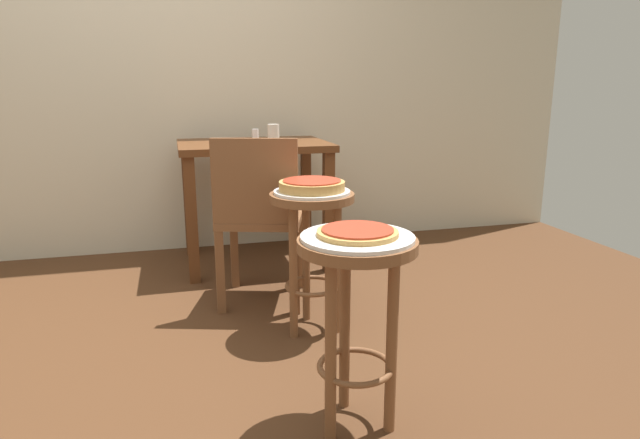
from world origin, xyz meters
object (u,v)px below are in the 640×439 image
at_px(serving_plate_middle, 312,192).
at_px(dining_table, 254,164).
at_px(stool_foreground, 357,291).
at_px(cup_near_edge, 274,134).
at_px(pizza_foreground, 358,232).
at_px(pizza_middle, 312,185).
at_px(serving_plate_foreground, 357,237).
at_px(condiment_shaker, 255,135).
at_px(stool_middle, 312,231).
at_px(wooden_chair, 259,215).

bearing_deg(serving_plate_middle, dining_table, 95.37).
xyz_separation_m(stool_foreground, serving_plate_middle, (0.05, 0.74, 0.17)).
relative_size(stool_foreground, cup_near_edge, 5.51).
distance_m(pizza_foreground, cup_near_edge, 1.64).
relative_size(stool_foreground, pizza_middle, 2.23).
relative_size(stool_foreground, serving_plate_middle, 1.91).
xyz_separation_m(serving_plate_foreground, condiment_shaker, (-0.03, 1.81, 0.15)).
bearing_deg(stool_middle, serving_plate_foreground, -93.57).
xyz_separation_m(stool_foreground, wooden_chair, (-0.13, 1.09, 0.00)).
bearing_deg(serving_plate_middle, cup_near_edge, 90.12).
height_order(dining_table, condiment_shaker, condiment_shaker).
bearing_deg(serving_plate_foreground, cup_near_edge, 88.45).
height_order(stool_foreground, wooden_chair, wooden_chair).
height_order(pizza_middle, dining_table, dining_table).
bearing_deg(condiment_shaker, cup_near_edge, -66.67).
xyz_separation_m(pizza_foreground, wooden_chair, (-0.13, 1.09, -0.19)).
height_order(serving_plate_middle, wooden_chair, wooden_chair).
bearing_deg(cup_near_edge, pizza_middle, -89.88).
height_order(serving_plate_foreground, dining_table, dining_table).
relative_size(stool_foreground, wooden_chair, 0.74).
distance_m(serving_plate_middle, wooden_chair, 0.43).
distance_m(stool_foreground, stool_middle, 0.74).
relative_size(dining_table, wooden_chair, 1.04).
distance_m(pizza_middle, dining_table, 1.05).
xyz_separation_m(pizza_foreground, dining_table, (-0.05, 1.79, -0.03)).
relative_size(serving_plate_foreground, pizza_foreground, 1.40).
distance_m(stool_foreground, pizza_middle, 0.77).
bearing_deg(stool_middle, pizza_foreground, -93.57).
bearing_deg(wooden_chair, pizza_foreground, -83.13).
distance_m(stool_middle, cup_near_edge, 0.95).
xyz_separation_m(stool_middle, pizza_middle, (0.00, -0.00, 0.20)).
bearing_deg(pizza_middle, wooden_chair, 116.72).
distance_m(pizza_foreground, pizza_middle, 0.74).
bearing_deg(serving_plate_middle, pizza_middle, 0.00).
height_order(stool_foreground, serving_plate_foreground, serving_plate_foreground).
distance_m(serving_plate_foreground, pizza_middle, 0.74).
distance_m(stool_middle, pizza_middle, 0.20).
bearing_deg(cup_near_edge, serving_plate_foreground, -91.55).
distance_m(pizza_foreground, condiment_shaker, 1.82).
distance_m(stool_middle, condiment_shaker, 1.12).
relative_size(pizza_foreground, condiment_shaker, 3.27).
distance_m(pizza_foreground, wooden_chair, 1.11).
bearing_deg(condiment_shaker, wooden_chair, -97.68).
height_order(stool_foreground, pizza_foreground, pizza_foreground).
height_order(pizza_foreground, pizza_middle, pizza_middle).
xyz_separation_m(serving_plate_foreground, stool_middle, (0.05, 0.74, -0.17)).
relative_size(stool_middle, wooden_chair, 0.74).
xyz_separation_m(stool_foreground, dining_table, (-0.05, 1.79, 0.15)).
relative_size(pizza_foreground, stool_middle, 0.39).
distance_m(dining_table, condiment_shaker, 0.18).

